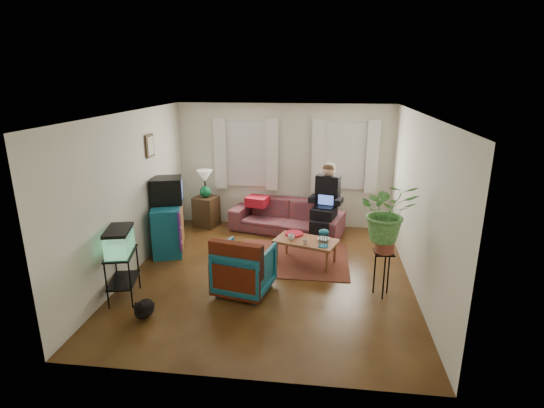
# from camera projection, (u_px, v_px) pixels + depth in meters

# --- Properties ---
(floor) EXTENTS (4.50, 5.00, 0.01)m
(floor) POSITION_uv_depth(u_px,v_px,m) (269.00, 275.00, 6.95)
(floor) COLOR #4F2B14
(floor) RESTS_ON ground
(ceiling) EXTENTS (4.50, 5.00, 0.01)m
(ceiling) POSITION_uv_depth(u_px,v_px,m) (269.00, 114.00, 6.19)
(ceiling) COLOR white
(ceiling) RESTS_ON wall_back
(wall_back) EXTENTS (4.50, 0.01, 2.60)m
(wall_back) POSITION_uv_depth(u_px,v_px,m) (284.00, 166.00, 8.94)
(wall_back) COLOR silver
(wall_back) RESTS_ON floor
(wall_front) EXTENTS (4.50, 0.01, 2.60)m
(wall_front) POSITION_uv_depth(u_px,v_px,m) (236.00, 269.00, 4.19)
(wall_front) COLOR silver
(wall_front) RESTS_ON floor
(wall_left) EXTENTS (0.01, 5.00, 2.60)m
(wall_left) POSITION_uv_depth(u_px,v_px,m) (131.00, 194.00, 6.83)
(wall_left) COLOR silver
(wall_left) RESTS_ON floor
(wall_right) EXTENTS (0.01, 5.00, 2.60)m
(wall_right) POSITION_uv_depth(u_px,v_px,m) (419.00, 204.00, 6.30)
(wall_right) COLOR silver
(wall_right) RESTS_ON floor
(window_left) EXTENTS (1.08, 0.04, 1.38)m
(window_left) POSITION_uv_depth(u_px,v_px,m) (247.00, 154.00, 8.94)
(window_left) COLOR white
(window_left) RESTS_ON wall_back
(window_right) EXTENTS (1.08, 0.04, 1.38)m
(window_right) POSITION_uv_depth(u_px,v_px,m) (345.00, 156.00, 8.70)
(window_right) COLOR white
(window_right) RESTS_ON wall_back
(curtains_left) EXTENTS (1.36, 0.06, 1.50)m
(curtains_left) POSITION_uv_depth(u_px,v_px,m) (246.00, 155.00, 8.87)
(curtains_left) COLOR white
(curtains_left) RESTS_ON wall_back
(curtains_right) EXTENTS (1.36, 0.06, 1.50)m
(curtains_right) POSITION_uv_depth(u_px,v_px,m) (345.00, 157.00, 8.63)
(curtains_right) COLOR white
(curtains_right) RESTS_ON wall_back
(picture_frame) EXTENTS (0.04, 0.32, 0.40)m
(picture_frame) POSITION_uv_depth(u_px,v_px,m) (150.00, 146.00, 7.45)
(picture_frame) COLOR #3D2616
(picture_frame) RESTS_ON wall_left
(area_rug) EXTENTS (2.00, 1.60, 0.01)m
(area_rug) POSITION_uv_depth(u_px,v_px,m) (291.00, 259.00, 7.55)
(area_rug) COLOR brown
(area_rug) RESTS_ON floor
(sofa) EXTENTS (2.44, 1.45, 0.89)m
(sofa) POSITION_uv_depth(u_px,v_px,m) (287.00, 211.00, 8.75)
(sofa) COLOR brown
(sofa) RESTS_ON floor
(seated_person) EXTENTS (0.73, 0.82, 1.36)m
(seated_person) POSITION_uv_depth(u_px,v_px,m) (326.00, 205.00, 8.39)
(seated_person) COLOR black
(seated_person) RESTS_ON sofa
(side_table) EXTENTS (0.54, 0.54, 0.65)m
(side_table) POSITION_uv_depth(u_px,v_px,m) (206.00, 212.00, 9.13)
(side_table) COLOR #3C2516
(side_table) RESTS_ON floor
(table_lamp) EXTENTS (0.41, 0.41, 0.59)m
(table_lamp) POSITION_uv_depth(u_px,v_px,m) (205.00, 184.00, 8.95)
(table_lamp) COLOR white
(table_lamp) RESTS_ON side_table
(dresser) EXTENTS (0.75, 1.09, 0.89)m
(dresser) POSITION_uv_depth(u_px,v_px,m) (168.00, 228.00, 7.82)
(dresser) COLOR #105462
(dresser) RESTS_ON floor
(crt_tv) EXTENTS (0.66, 0.63, 0.48)m
(crt_tv) POSITION_uv_depth(u_px,v_px,m) (167.00, 190.00, 7.72)
(crt_tv) COLOR black
(crt_tv) RESTS_ON dresser
(aquarium_stand) EXTENTS (0.50, 0.71, 0.72)m
(aquarium_stand) POSITION_uv_depth(u_px,v_px,m) (123.00, 276.00, 6.13)
(aquarium_stand) COLOR black
(aquarium_stand) RESTS_ON floor
(aquarium) EXTENTS (0.45, 0.64, 0.38)m
(aquarium) POSITION_uv_depth(u_px,v_px,m) (119.00, 241.00, 5.97)
(aquarium) COLOR #7FD899
(aquarium) RESTS_ON aquarium_stand
(black_cat) EXTENTS (0.24, 0.37, 0.32)m
(black_cat) POSITION_uv_depth(u_px,v_px,m) (144.00, 307.00, 5.69)
(black_cat) COLOR black
(black_cat) RESTS_ON floor
(armchair) EXTENTS (0.91, 0.88, 0.79)m
(armchair) POSITION_uv_depth(u_px,v_px,m) (244.00, 267.00, 6.33)
(armchair) COLOR #115D6B
(armchair) RESTS_ON floor
(serape_throw) EXTENTS (0.82, 0.35, 0.66)m
(serape_throw) POSITION_uv_depth(u_px,v_px,m) (236.00, 265.00, 6.01)
(serape_throw) COLOR #9E0A0A
(serape_throw) RESTS_ON armchair
(coffee_table) EXTENTS (1.17, 0.87, 0.43)m
(coffee_table) POSITION_uv_depth(u_px,v_px,m) (306.00, 252.00, 7.34)
(coffee_table) COLOR brown
(coffee_table) RESTS_ON floor
(cup_a) EXTENTS (0.15, 0.15, 0.09)m
(cup_a) POSITION_uv_depth(u_px,v_px,m) (291.00, 237.00, 7.28)
(cup_a) COLOR white
(cup_a) RESTS_ON coffee_table
(cup_b) EXTENTS (0.12, 0.12, 0.09)m
(cup_b) POSITION_uv_depth(u_px,v_px,m) (305.00, 241.00, 7.09)
(cup_b) COLOR beige
(cup_b) RESTS_ON coffee_table
(bowl) EXTENTS (0.26, 0.26, 0.05)m
(bowl) POSITION_uv_depth(u_px,v_px,m) (324.00, 239.00, 7.23)
(bowl) COLOR white
(bowl) RESTS_ON coffee_table
(snack_tray) EXTENTS (0.41, 0.41, 0.04)m
(snack_tray) POSITION_uv_depth(u_px,v_px,m) (294.00, 234.00, 7.51)
(snack_tray) COLOR #B21414
(snack_tray) RESTS_ON coffee_table
(birdcage) EXTENTS (0.22, 0.22, 0.30)m
(birdcage) POSITION_uv_depth(u_px,v_px,m) (324.00, 238.00, 6.96)
(birdcage) COLOR #115B6B
(birdcage) RESTS_ON coffee_table
(plant_stand) EXTENTS (0.31, 0.31, 0.69)m
(plant_stand) POSITION_uv_depth(u_px,v_px,m) (382.00, 274.00, 6.22)
(plant_stand) COLOR black
(plant_stand) RESTS_ON floor
(potted_plant) EXTENTS (0.84, 0.74, 0.88)m
(potted_plant) POSITION_uv_depth(u_px,v_px,m) (387.00, 221.00, 5.98)
(potted_plant) COLOR #599947
(potted_plant) RESTS_ON plant_stand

